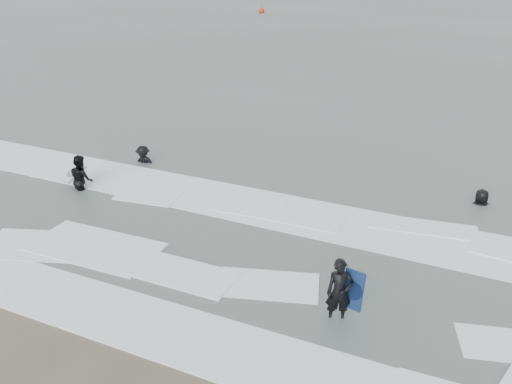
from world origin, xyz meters
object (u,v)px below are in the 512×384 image
at_px(surfer_centre, 337,321).
at_px(surfer_wading, 83,189).
at_px(buoy, 262,11).
at_px(surfer_breaker, 144,164).
at_px(surfer_right_far, 480,205).

height_order(surfer_centre, surfer_wading, surfer_wading).
xyz_separation_m(surfer_centre, surfer_wading, (-10.70, 3.33, 0.00)).
bearing_deg(buoy, surfer_breaker, -69.51).
relative_size(surfer_breaker, buoy, 1.00).
height_order(surfer_centre, surfer_breaker, surfer_centre).
xyz_separation_m(surfer_right_far, buoy, (-38.51, 66.74, 0.42)).
distance_m(surfer_wading, surfer_breaker, 3.08).
relative_size(surfer_centre, buoy, 1.00).
height_order(surfer_wading, surfer_right_far, surfer_wading).
distance_m(surfer_centre, surfer_breaker, 12.04).
height_order(surfer_breaker, buoy, buoy).
distance_m(surfer_centre, buoy, 82.91).
height_order(surfer_wading, buoy, buoy).
xyz_separation_m(surfer_wading, buoy, (-25.08, 71.46, 0.42)).
distance_m(surfer_breaker, surfer_right_far, 13.05).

